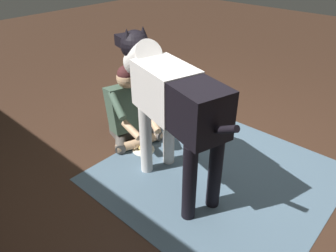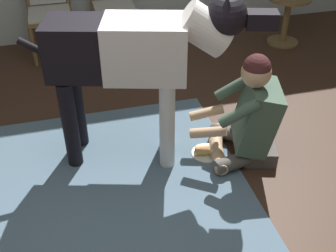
{
  "view_description": "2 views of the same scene",
  "coord_description": "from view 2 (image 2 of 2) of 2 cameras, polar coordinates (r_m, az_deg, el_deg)",
  "views": [
    {
      "loc": [
        -1.37,
        2.17,
        1.95
      ],
      "look_at": [
        0.36,
        0.25,
        0.39
      ],
      "focal_mm": 33.77,
      "sensor_mm": 36.0,
      "label": 1
    },
    {
      "loc": [
        -0.31,
        -2.11,
        2.13
      ],
      "look_at": [
        0.29,
        0.12,
        0.47
      ],
      "focal_mm": 46.17,
      "sensor_mm": 36.0,
      "label": 2
    }
  ],
  "objects": [
    {
      "name": "ground_plane",
      "position": [
        3.02,
        -4.77,
        -9.41
      ],
      "size": [
        15.65,
        15.65,
        0.0
      ],
      "primitive_type": "plane",
      "color": "#3A251A"
    },
    {
      "name": "area_rug",
      "position": [
        3.09,
        -8.02,
        -8.24
      ],
      "size": [
        1.96,
        1.97,
        0.01
      ],
      "primitive_type": "cube",
      "color": "slate",
      "rests_on": "ground"
    },
    {
      "name": "dining_chair_left_of_pair",
      "position": [
        4.83,
        -15.53,
        15.25
      ],
      "size": [
        0.47,
        0.47,
        0.98
      ],
      "color": "brown",
      "rests_on": "ground"
    },
    {
      "name": "person_sitting_on_floor",
      "position": [
        3.2,
        10.7,
        1.15
      ],
      "size": [
        0.72,
        0.59,
        0.85
      ],
      "color": "#524C47",
      "rests_on": "ground"
    },
    {
      "name": "large_dog",
      "position": [
        2.92,
        -4.13,
        9.3
      ],
      "size": [
        1.64,
        0.63,
        1.27
      ],
      "color": "silver",
      "rests_on": "ground"
    },
    {
      "name": "hot_dog_on_plate",
      "position": [
        3.36,
        5.15,
        -3.33
      ],
      "size": [
        0.24,
        0.24,
        0.06
      ],
      "color": "white",
      "rests_on": "ground"
    },
    {
      "name": "round_side_table",
      "position": [
        5.14,
        15.4,
        13.86
      ],
      "size": [
        0.47,
        0.47,
        0.54
      ],
      "color": "brown",
      "rests_on": "ground"
    }
  ]
}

